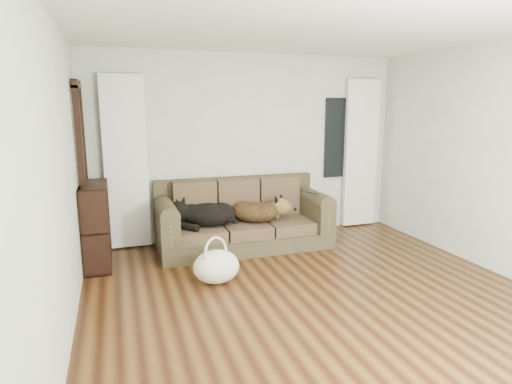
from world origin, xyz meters
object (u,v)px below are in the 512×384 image
object	(u,v)px
dog_black_lab	(205,216)
tote_bag	(216,269)
sofa	(244,215)
dog_shepherd	(258,211)
bookshelf	(96,225)

from	to	relation	value
dog_black_lab	tote_bag	world-z (taller)	dog_black_lab
sofa	dog_shepherd	world-z (taller)	sofa
tote_bag	bookshelf	distance (m)	1.59
dog_shepherd	bookshelf	world-z (taller)	bookshelf
sofa	dog_black_lab	world-z (taller)	sofa
sofa	bookshelf	world-z (taller)	bookshelf
dog_shepherd	bookshelf	bearing A→B (deg)	35.10
dog_black_lab	bookshelf	distance (m)	1.33
sofa	dog_shepherd	size ratio (longest dim) A/B	3.45
dog_shepherd	tote_bag	xyz separation A→B (m)	(-0.82, -1.05, -0.33)
sofa	dog_black_lab	distance (m)	0.53
sofa	dog_shepherd	xyz separation A→B (m)	(0.19, -0.02, 0.04)
sofa	tote_bag	xyz separation A→B (m)	(-0.63, -1.07, -0.29)
dog_black_lab	sofa	bearing A→B (deg)	24.23
dog_shepherd	dog_black_lab	bearing A→B (deg)	31.97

